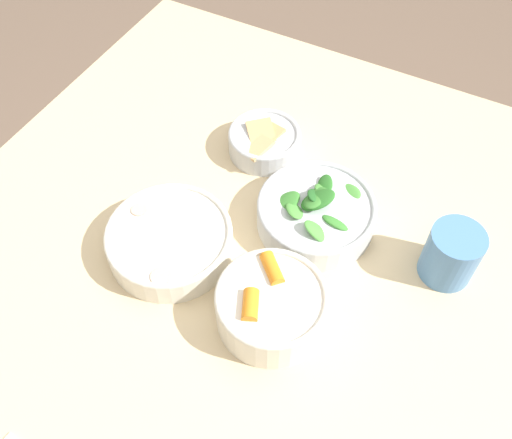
% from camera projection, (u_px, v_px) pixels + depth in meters
% --- Properties ---
extents(ground_plane, '(10.00, 10.00, 0.00)m').
position_uv_depth(ground_plane, '(245.00, 396.00, 1.55)').
color(ground_plane, brown).
extents(dining_table, '(0.96, 1.03, 0.76)m').
position_uv_depth(dining_table, '(239.00, 271.00, 1.03)').
color(dining_table, beige).
rests_on(dining_table, ground_plane).
extents(bowl_carrots, '(0.16, 0.16, 0.08)m').
position_uv_depth(bowl_carrots, '(271.00, 305.00, 0.81)').
color(bowl_carrots, silver).
rests_on(bowl_carrots, dining_table).
extents(bowl_greens, '(0.19, 0.19, 0.08)m').
position_uv_depth(bowl_greens, '(316.00, 212.00, 0.93)').
color(bowl_greens, silver).
rests_on(bowl_greens, dining_table).
extents(bowl_beans_hotdog, '(0.20, 0.20, 0.05)m').
position_uv_depth(bowl_beans_hotdog, '(170.00, 241.00, 0.90)').
color(bowl_beans_hotdog, silver).
rests_on(bowl_beans_hotdog, dining_table).
extents(bowl_cookies, '(0.13, 0.13, 0.05)m').
position_uv_depth(bowl_cookies, '(265.00, 141.00, 1.03)').
color(bowl_cookies, silver).
rests_on(bowl_cookies, dining_table).
extents(cup, '(0.08, 0.08, 0.09)m').
position_uv_depth(cup, '(451.00, 254.00, 0.85)').
color(cup, '#4C7FB7').
rests_on(cup, dining_table).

